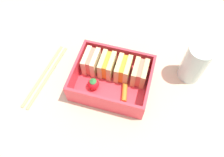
% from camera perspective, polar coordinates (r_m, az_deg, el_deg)
% --- Properties ---
extents(ground_plane, '(1.20, 1.20, 0.02)m').
position_cam_1_polar(ground_plane, '(0.52, 0.00, -2.03)').
color(ground_plane, '#D9AF90').
extents(bento_tray, '(0.17, 0.14, 0.01)m').
position_cam_1_polar(bento_tray, '(0.51, 0.00, -1.18)').
color(bento_tray, '#DF3642').
rests_on(bento_tray, ground_plane).
extents(bento_rim, '(0.17, 0.14, 0.05)m').
position_cam_1_polar(bento_rim, '(0.48, 0.00, 0.46)').
color(bento_rim, '#DF3642').
rests_on(bento_rim, bento_tray).
extents(sandwich_left, '(0.03, 0.05, 0.05)m').
position_cam_1_polar(sandwich_left, '(0.51, -5.44, 4.46)').
color(sandwich_left, beige).
rests_on(sandwich_left, bento_tray).
extents(sandwich_center_left, '(0.03, 0.05, 0.05)m').
position_cam_1_polar(sandwich_center_left, '(0.50, -1.29, 3.51)').
color(sandwich_center_left, '#D6C17F').
rests_on(sandwich_center_left, bento_tray).
extents(sandwich_center, '(0.03, 0.05, 0.05)m').
position_cam_1_polar(sandwich_center, '(0.49, 2.95, 2.51)').
color(sandwich_center, '#E4C57D').
rests_on(sandwich_center, bento_tray).
extents(sandwich_center_right, '(0.03, 0.05, 0.05)m').
position_cam_1_polar(sandwich_center_right, '(0.49, 7.25, 1.48)').
color(sandwich_center_right, '#E1BC7E').
rests_on(sandwich_center_right, bento_tray).
extents(strawberry_far_left, '(0.03, 0.03, 0.03)m').
position_cam_1_polar(strawberry_far_left, '(0.49, -4.89, -1.41)').
color(strawberry_far_left, red).
rests_on(strawberry_far_left, bento_tray).
extents(carrot_stick_far_left, '(0.02, 0.04, 0.01)m').
position_cam_1_polar(carrot_stick_far_left, '(0.49, 3.28, -3.71)').
color(carrot_stick_far_left, orange).
rests_on(carrot_stick_far_left, bento_tray).
extents(chopstick_pair, '(0.04, 0.18, 0.01)m').
position_cam_1_polar(chopstick_pair, '(0.55, -17.03, 0.87)').
color(chopstick_pair, tan).
rests_on(chopstick_pair, ground_plane).
extents(drinking_glass, '(0.05, 0.05, 0.10)m').
position_cam_1_polar(drinking_glass, '(0.52, 20.81, 3.84)').
color(drinking_glass, silver).
rests_on(drinking_glass, ground_plane).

